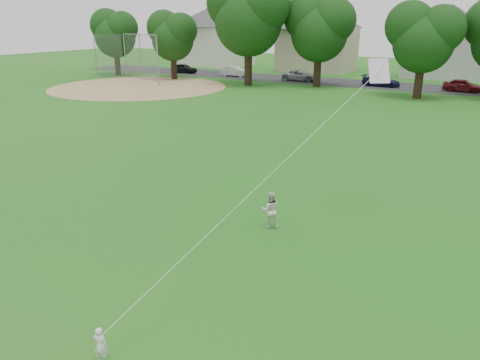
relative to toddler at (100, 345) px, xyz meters
The scene contains 10 objects.
ground 3.68m from the toddler, 105.85° to the left, with size 160.00×160.00×0.00m, color #186316.
street 45.53m from the toddler, 91.26° to the left, with size 90.00×7.00×0.01m, color #2D2D30.
dirt_infield 41.51m from the toddler, 130.58° to the left, with size 18.00×18.00×0.02m, color #9E7F51.
toddler is the anchor object (origin of this frame).
older_boy 7.58m from the toddler, 89.77° to the left, with size 0.62×0.48×1.27m, color silver.
kite 5.79m from the toddler, 76.18° to the left, with size 1.73×5.52×11.44m.
baseball_backstop 47.60m from the toddler, 130.81° to the left, with size 11.20×3.86×5.00m.
tree_row 39.91m from the toddler, 90.22° to the left, with size 79.55×9.05×11.30m.
parked_cars 44.60m from the toddler, 86.51° to the left, with size 70.47×2.37×1.22m.
house_row 55.77m from the toddler, 92.31° to the left, with size 77.46×13.54×10.18m.
Camera 1 is at (7.33, -8.86, 6.63)m, focal length 35.00 mm.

